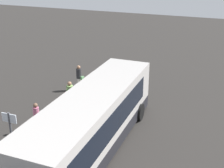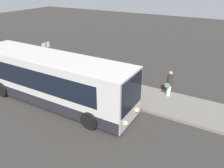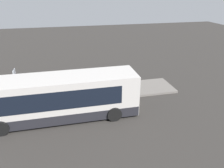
{
  "view_description": "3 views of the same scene",
  "coord_description": "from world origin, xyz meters",
  "px_view_note": "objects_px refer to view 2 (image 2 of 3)",
  "views": [
    {
      "loc": [
        -12.36,
        -5.87,
        9.03
      ],
      "look_at": [
        3.86,
        0.56,
        1.92
      ],
      "focal_mm": 50.0,
      "sensor_mm": 36.0,
      "label": 1
    },
    {
      "loc": [
        9.34,
        -8.94,
        7.21
      ],
      "look_at": [
        3.86,
        0.56,
        1.92
      ],
      "focal_mm": 35.0,
      "sensor_mm": 36.0,
      "label": 2
    },
    {
      "loc": [
        0.51,
        -13.71,
        8.39
      ],
      "look_at": [
        3.86,
        0.56,
        1.92
      ],
      "focal_mm": 35.0,
      "sensor_mm": 36.0,
      "label": 3
    }
  ],
  "objects_px": {
    "bus_lead": "(51,79)",
    "passenger_waiting": "(87,69)",
    "passenger_boarding": "(122,78)",
    "passenger_with_bags": "(169,83)",
    "suitcase": "(117,83)",
    "sign_post": "(47,55)"
  },
  "relations": [
    {
      "from": "bus_lead",
      "to": "passenger_with_bags",
      "type": "bearing_deg",
      "value": 32.39
    },
    {
      "from": "passenger_waiting",
      "to": "passenger_boarding",
      "type": "bearing_deg",
      "value": -153.53
    },
    {
      "from": "bus_lead",
      "to": "suitcase",
      "type": "relative_size",
      "value": 11.56
    },
    {
      "from": "bus_lead",
      "to": "passenger_boarding",
      "type": "relative_size",
      "value": 6.34
    },
    {
      "from": "passenger_waiting",
      "to": "suitcase",
      "type": "xyz_separation_m",
      "value": [
        2.65,
        0.01,
        -0.54
      ]
    },
    {
      "from": "passenger_boarding",
      "to": "suitcase",
      "type": "xyz_separation_m",
      "value": [
        -0.52,
        0.3,
        -0.58
      ]
    },
    {
      "from": "passenger_boarding",
      "to": "passenger_waiting",
      "type": "bearing_deg",
      "value": 165.73
    },
    {
      "from": "bus_lead",
      "to": "passenger_waiting",
      "type": "height_order",
      "value": "bus_lead"
    },
    {
      "from": "suitcase",
      "to": "sign_post",
      "type": "relative_size",
      "value": 0.35
    },
    {
      "from": "passenger_boarding",
      "to": "passenger_with_bags",
      "type": "xyz_separation_m",
      "value": [
        3.01,
        0.9,
        0.0
      ]
    },
    {
      "from": "bus_lead",
      "to": "passenger_with_bags",
      "type": "height_order",
      "value": "bus_lead"
    },
    {
      "from": "passenger_waiting",
      "to": "suitcase",
      "type": "relative_size",
      "value": 1.72
    },
    {
      "from": "passenger_waiting",
      "to": "passenger_with_bags",
      "type": "relative_size",
      "value": 0.95
    },
    {
      "from": "bus_lead",
      "to": "passenger_with_bags",
      "type": "distance_m",
      "value": 7.58
    },
    {
      "from": "passenger_waiting",
      "to": "sign_post",
      "type": "relative_size",
      "value": 0.6
    },
    {
      "from": "passenger_waiting",
      "to": "passenger_with_bags",
      "type": "distance_m",
      "value": 6.21
    },
    {
      "from": "passenger_boarding",
      "to": "suitcase",
      "type": "distance_m",
      "value": 0.83
    },
    {
      "from": "bus_lead",
      "to": "passenger_boarding",
      "type": "bearing_deg",
      "value": 43.03
    },
    {
      "from": "bus_lead",
      "to": "passenger_boarding",
      "type": "xyz_separation_m",
      "value": [
        3.38,
        3.16,
        -0.38
      ]
    },
    {
      "from": "bus_lead",
      "to": "passenger_waiting",
      "type": "distance_m",
      "value": 3.48
    },
    {
      "from": "passenger_with_bags",
      "to": "passenger_boarding",
      "type": "bearing_deg",
      "value": 25.17
    },
    {
      "from": "bus_lead",
      "to": "sign_post",
      "type": "relative_size",
      "value": 4.06
    }
  ]
}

